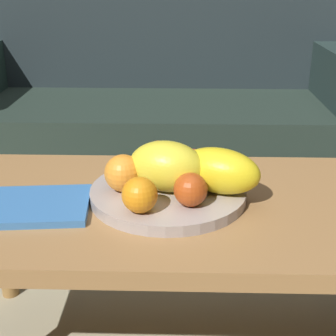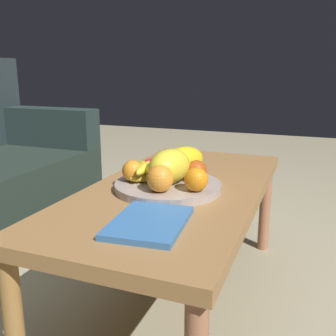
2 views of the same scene
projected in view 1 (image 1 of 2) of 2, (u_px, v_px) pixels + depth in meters
coffee_table at (193, 220)px, 1.13m from camera, size 1.18×0.56×0.45m
couch at (155, 117)px, 2.21m from camera, size 1.70×0.70×0.90m
fruit_bowl at (168, 193)px, 1.11m from camera, size 0.35×0.35×0.03m
melon_large_front at (167, 166)px, 1.08m from camera, size 0.20×0.15×0.11m
melon_smaller_beside at (219, 170)px, 1.08m from camera, size 0.21×0.17×0.10m
orange_front at (123, 173)px, 1.09m from camera, size 0.08×0.08×0.08m
orange_left at (159, 155)px, 1.20m from camera, size 0.07×0.07×0.07m
orange_right at (140, 195)px, 0.99m from camera, size 0.07×0.07×0.07m
apple_front at (191, 190)px, 1.02m from camera, size 0.07×0.07×0.07m
apple_left at (194, 162)px, 1.18m from camera, size 0.06×0.06×0.06m
banana_bunch at (168, 164)px, 1.17m from camera, size 0.17×0.16×0.06m
magazine at (31, 206)px, 1.07m from camera, size 0.27×0.20×0.02m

